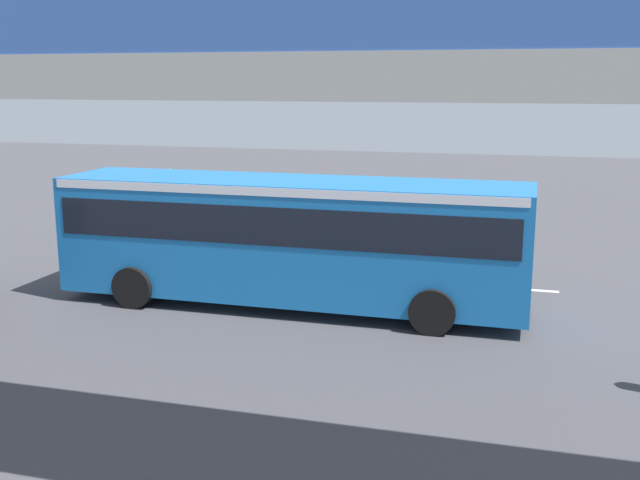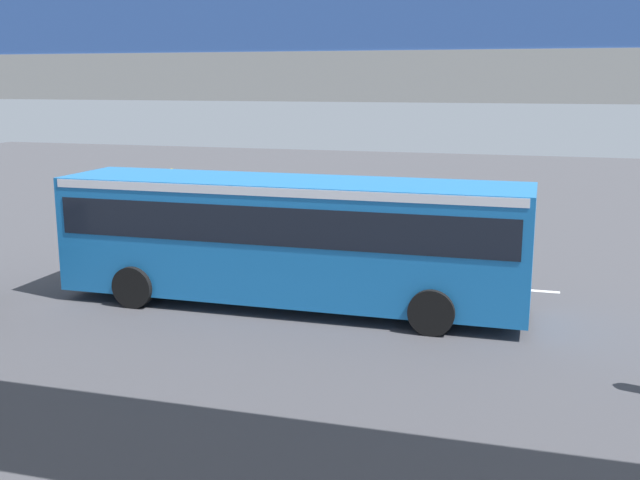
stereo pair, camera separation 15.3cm
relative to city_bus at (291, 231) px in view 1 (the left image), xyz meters
name	(u,v)px [view 1 (the left image)]	position (x,y,z in m)	size (l,w,h in m)	color
ground	(285,293)	(0.51, -1.03, -1.88)	(80.00, 80.00, 0.00)	#424247
city_bus	(291,231)	(0.00, 0.00, 0.00)	(11.54, 2.85, 3.15)	#196BB7
traffic_sign	(167,199)	(5.28, -3.81, 0.01)	(0.08, 0.60, 2.80)	slate
lane_dash_leftmost	(520,289)	(-5.49, -3.07, -1.88)	(2.00, 0.20, 0.01)	silver
lane_dash_left	(375,279)	(-1.49, -3.07, -1.88)	(2.00, 0.20, 0.01)	silver
lane_dash_centre	(243,269)	(2.51, -3.07, -1.88)	(2.00, 0.20, 0.01)	silver
lane_dash_right	(123,261)	(6.51, -3.07, -1.88)	(2.00, 0.20, 0.01)	silver
pedestrian_overpass	(53,108)	(0.51, 8.49, 3.27)	(29.17, 2.60, 6.91)	#9E9E99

